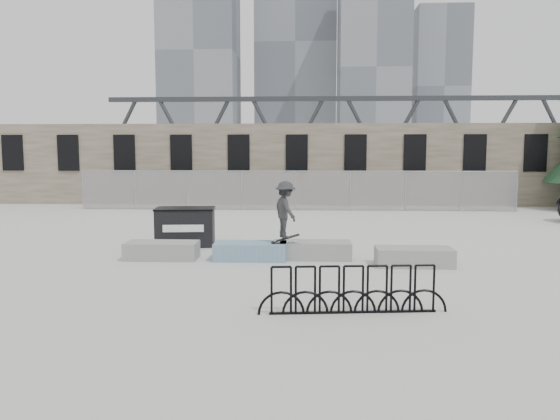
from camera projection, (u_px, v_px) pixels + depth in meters
The scene contains 12 objects.
ground at pixel (285, 259), 15.31m from camera, with size 120.00×120.00×0.00m, color beige.
stone_wall at pixel (297, 164), 31.18m from camera, with size 36.00×2.58×4.50m.
chainlink_fence at pixel (296, 190), 27.61m from camera, with size 22.06×0.06×2.02m.
planter_far_left at pixel (162, 250), 15.33m from camera, with size 2.00×0.90×0.48m.
planter_center_left at pixel (250, 250), 15.22m from camera, with size 2.00×0.90×0.48m.
planter_center_right at pixel (315, 249), 15.38m from camera, with size 2.00×0.90×0.48m.
planter_offset at pixel (414, 256), 14.41m from camera, with size 2.00×0.90×0.48m.
dumpster at pixel (185, 226), 17.45m from camera, with size 1.96×1.32×1.22m.
bike_rack at pixel (353, 290), 10.19m from camera, with size 3.58×0.43×0.90m.
skyline_towers at pixel (300, 59), 106.22m from camera, with size 58.00×28.00×48.00m.
truss_bridge at pixel (382, 142), 68.95m from camera, with size 70.00×3.00×9.80m.
skateboarder at pixel (285, 210), 14.96m from camera, with size 0.97×1.16×1.71m.
Camera 1 is at (0.62, -15.05, 3.05)m, focal length 35.00 mm.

